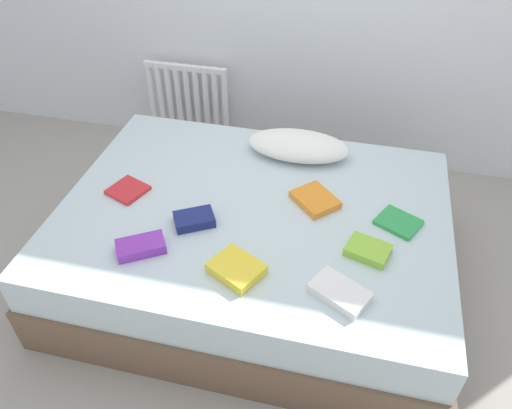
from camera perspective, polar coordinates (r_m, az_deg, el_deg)
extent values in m
plane|color=#9E998E|center=(2.83, -0.24, -8.04)|extent=(8.00, 8.00, 0.00)
cube|color=brown|center=(2.73, -0.24, -6.10)|extent=(2.00, 1.50, 0.28)
cube|color=silver|center=(2.55, -0.26, -2.24)|extent=(1.96, 1.46, 0.22)
cylinder|color=white|center=(3.80, -12.11, 12.54)|extent=(0.04, 0.04, 0.52)
cylinder|color=white|center=(3.77, -11.10, 12.47)|extent=(0.04, 0.04, 0.52)
cylinder|color=white|center=(3.74, -10.08, 12.39)|extent=(0.04, 0.04, 0.52)
cylinder|color=white|center=(3.72, -9.04, 12.31)|extent=(0.04, 0.04, 0.52)
cylinder|color=white|center=(3.69, -7.99, 12.22)|extent=(0.04, 0.04, 0.52)
cylinder|color=white|center=(3.67, -6.92, 12.13)|extent=(0.04, 0.04, 0.52)
cylinder|color=white|center=(3.65, -5.84, 12.03)|extent=(0.04, 0.04, 0.52)
cylinder|color=white|center=(3.63, -4.75, 11.93)|extent=(0.04, 0.04, 0.52)
cylinder|color=white|center=(3.61, -3.65, 11.82)|extent=(0.04, 0.04, 0.52)
cube|color=white|center=(3.59, -8.34, 15.57)|extent=(0.61, 0.04, 0.04)
cube|color=white|center=(3.81, -7.66, 9.07)|extent=(0.61, 0.04, 0.04)
ellipsoid|color=white|center=(2.83, 4.97, 6.88)|extent=(0.58, 0.30, 0.13)
cube|color=#8CC638|center=(2.29, 12.97, -5.23)|extent=(0.22, 0.19, 0.04)
cube|color=red|center=(2.66, -14.78, 1.64)|extent=(0.23, 0.23, 0.02)
cube|color=purple|center=(2.30, -13.33, -4.81)|extent=(0.25, 0.22, 0.05)
cube|color=yellow|center=(2.15, -2.30, -7.51)|extent=(0.27, 0.26, 0.05)
cube|color=orange|center=(2.52, 6.93, 0.57)|extent=(0.28, 0.28, 0.04)
cube|color=navy|center=(2.40, -7.24, -1.74)|extent=(0.23, 0.20, 0.05)
cube|color=green|center=(2.48, 16.31, -2.00)|extent=(0.25, 0.23, 0.02)
cube|color=white|center=(2.10, 9.78, -10.08)|extent=(0.28, 0.24, 0.04)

